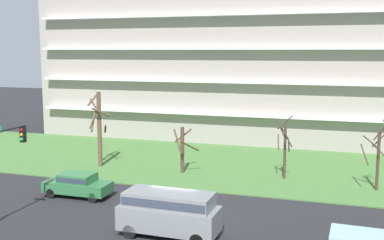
{
  "coord_description": "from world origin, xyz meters",
  "views": [
    {
      "loc": [
        8.37,
        -23.98,
        9.58
      ],
      "look_at": [
        -1.16,
        6.0,
        4.95
      ],
      "focal_mm": 44.18,
      "sensor_mm": 36.0,
      "label": 1
    }
  ],
  "objects": [
    {
      "name": "sedan_green_near_left",
      "position": [
        -7.97,
        2.5,
        0.87
      ],
      "size": [
        4.4,
        1.81,
        1.57
      ],
      "rotation": [
        0.0,
        0.0,
        3.14
      ],
      "color": "#2D6B3D",
      "rests_on": "ground"
    },
    {
      "name": "tree_far_left",
      "position": [
        -10.54,
        10.18,
        3.41
      ],
      "size": [
        1.88,
        1.85,
        6.26
      ],
      "color": "brown",
      "rests_on": "ground"
    },
    {
      "name": "apartment_building",
      "position": [
        0.0,
        27.85,
        8.16
      ],
      "size": [
        48.35,
        12.66,
        16.33
      ],
      "color": "#9E938C",
      "rests_on": "ground"
    },
    {
      "name": "tree_center",
      "position": [
        4.51,
        10.87,
        2.45
      ],
      "size": [
        1.25,
        1.35,
        4.83
      ],
      "color": "#423023",
      "rests_on": "ground"
    },
    {
      "name": "tree_right",
      "position": [
        10.9,
        9.79,
        2.52
      ],
      "size": [
        2.15,
        1.87,
        5.13
      ],
      "color": "#423023",
      "rests_on": "ground"
    },
    {
      "name": "ground",
      "position": [
        0.0,
        0.0,
        0.0
      ],
      "size": [
        160.0,
        160.0,
        0.0
      ],
      "primitive_type": "plane",
      "color": "#232326"
    },
    {
      "name": "grass_lawn_strip",
      "position": [
        0.0,
        14.0,
        0.04
      ],
      "size": [
        80.0,
        16.0,
        0.08
      ],
      "primitive_type": "cube",
      "color": "#477238",
      "rests_on": "ground"
    },
    {
      "name": "van_gray_center_left",
      "position": [
        0.13,
        -2.0,
        1.4
      ],
      "size": [
        5.25,
        2.12,
        2.36
      ],
      "rotation": [
        0.0,
        0.0,
        -0.02
      ],
      "color": "slate",
      "rests_on": "ground"
    },
    {
      "name": "tree_left",
      "position": [
        -3.29,
        10.25,
        2.03
      ],
      "size": [
        2.14,
        2.15,
        3.7
      ],
      "color": "#4C3828",
      "rests_on": "ground"
    }
  ]
}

